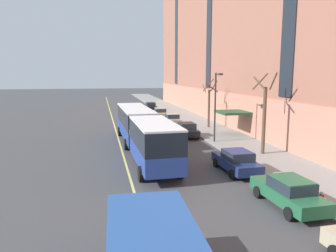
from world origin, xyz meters
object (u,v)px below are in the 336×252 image
parked_car_black_0 (186,130)px  parked_car_black_2 (151,106)px  parked_car_champagne_3 (160,113)px  city_bus (142,129)px  parked_car_champagne_4 (172,119)px  parked_car_navy_1 (236,161)px  parked_car_green_5 (289,192)px  fire_hydrant (322,199)px  street_tree_far_uptown (209,103)px  street_tree_mid_block (264,114)px  street_lamp (216,100)px

parked_car_black_0 → parked_car_black_2: (0.08, 25.90, -0.00)m
parked_car_champagne_3 → city_bus: bearing=-104.5°
parked_car_black_2 → parked_car_champagne_4: 17.65m
parked_car_navy_1 → parked_car_champagne_3: same height
parked_car_black_2 → parked_car_green_5: same height
parked_car_black_0 → fire_hydrant: 19.73m
street_tree_far_uptown → fire_hydrant: bearing=-95.5°
parked_car_black_2 → parked_car_champagne_4: bearing=-89.6°
parked_car_navy_1 → parked_car_black_2: same height
parked_car_navy_1 → parked_car_black_2: bearing=90.0°
street_tree_mid_block → parked_car_black_0: bearing=114.9°
parked_car_champagne_4 → street_tree_mid_block: bearing=-77.1°
city_bus → parked_car_green_5: (5.76, -13.44, -1.23)m
parked_car_black_0 → fire_hydrant: (1.80, -19.64, -0.29)m
parked_car_black_2 → street_tree_far_uptown: 21.47m
parked_car_green_5 → street_lamp: size_ratio=0.71×
city_bus → parked_car_champagne_3: 22.15m
parked_car_black_0 → parked_car_green_5: bearing=-89.3°
parked_car_champagne_4 → street_lamp: (1.69, -11.99, 3.48)m
street_tree_mid_block → street_lamp: 5.77m
parked_car_black_2 → street_tree_mid_block: size_ratio=0.66×
fire_hydrant → parked_car_champagne_4: bearing=93.3°
parked_car_champagne_3 → street_tree_mid_block: (4.17, -24.65, 2.65)m
city_bus → street_tree_far_uptown: 14.51m
city_bus → parked_car_black_2: city_bus is taller
parked_car_black_0 → street_tree_mid_block: size_ratio=0.67×
parked_car_navy_1 → parked_car_black_2: size_ratio=1.06×
city_bus → parked_car_navy_1: size_ratio=4.11×
parked_car_green_5 → fire_hydrant: 1.67m
parked_car_navy_1 → street_lamp: street_lamp is taller
fire_hydrant → city_bus: bearing=117.8°
street_lamp → parked_car_green_5: bearing=-96.2°
street_lamp → street_tree_mid_block: bearing=-66.7°
parked_car_champagne_3 → street_lamp: street_lamp is taller
parked_car_black_0 → street_tree_far_uptown: street_tree_far_uptown is taller
parked_car_black_0 → street_tree_mid_block: 10.25m
parked_car_navy_1 → parked_car_champagne_4: 21.32m
street_tree_mid_block → street_tree_far_uptown: 13.94m
fire_hydrant → parked_car_black_2: bearing=92.2°
parked_car_black_2 → parked_car_champagne_4: (0.13, -17.65, -0.00)m
parked_car_champagne_4 → parked_car_green_5: (0.01, -27.45, 0.00)m
parked_car_champagne_4 → street_tree_far_uptown: street_tree_far_uptown is taller
street_tree_mid_block → fire_hydrant: street_tree_mid_block is taller
parked_car_black_2 → parked_car_green_5: 45.10m
parked_car_navy_1 → street_tree_mid_block: (4.11, 4.08, 2.65)m
parked_car_navy_1 → parked_car_green_5: bearing=-88.4°
parked_car_green_5 → street_tree_mid_block: street_tree_mid_block is taller
city_bus → street_lamp: bearing=15.2°
parked_car_navy_1 → parked_car_green_5: 6.13m
parked_car_champagne_4 → street_tree_far_uptown: 5.67m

